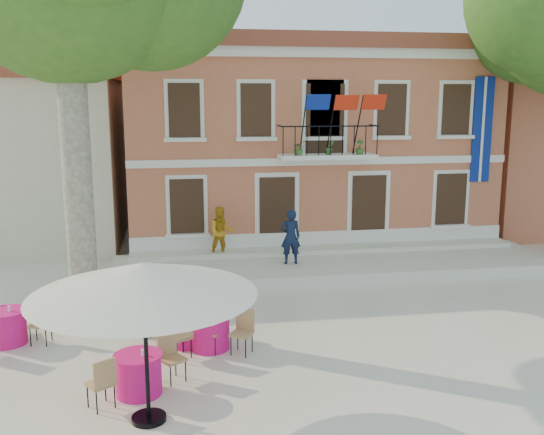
{
  "coord_description": "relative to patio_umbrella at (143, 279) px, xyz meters",
  "views": [
    {
      "loc": [
        -2.95,
        -13.77,
        5.33
      ],
      "look_at": [
        -0.17,
        3.5,
        1.92
      ],
      "focal_mm": 40.0,
      "sensor_mm": 36.0,
      "label": 1
    }
  ],
  "objects": [
    {
      "name": "terrace",
      "position": [
        5.51,
        8.57,
        -2.33
      ],
      "size": [
        14.0,
        3.4,
        0.3
      ],
      "primitive_type": "cube",
      "color": "silver",
      "rests_on": "ground"
    },
    {
      "name": "cafe_table_3",
      "position": [
        -3.22,
        3.84,
        -2.05
      ],
      "size": [
        1.75,
        1.85,
        0.95
      ],
      "color": "#EA1687",
      "rests_on": "ground"
    },
    {
      "name": "main_building",
      "position": [
        5.51,
        14.15,
        1.3
      ],
      "size": [
        13.5,
        9.59,
        7.5
      ],
      "color": "#C56C47",
      "rests_on": "ground"
    },
    {
      "name": "neighbor_west",
      "position": [
        -5.99,
        15.17,
        0.74
      ],
      "size": [
        9.4,
        9.4,
        6.4
      ],
      "color": "beige",
      "rests_on": "ground"
    },
    {
      "name": "pedestrian_orange",
      "position": [
        1.98,
        9.46,
        -1.35
      ],
      "size": [
        0.87,
        0.71,
        1.67
      ],
      "primitive_type": "imported",
      "rotation": [
        0.0,
        0.0,
        0.11
      ],
      "color": "orange",
      "rests_on": "terrace"
    },
    {
      "name": "cafe_table_0",
      "position": [
        -0.21,
        0.99,
        -2.06
      ],
      "size": [
        1.83,
        1.41,
        0.95
      ],
      "color": "#EA1687",
      "rests_on": "ground"
    },
    {
      "name": "cafe_table_4",
      "position": [
        0.7,
        3.19,
        -2.06
      ],
      "size": [
        1.72,
        1.58,
        0.95
      ],
      "color": "#EA1687",
      "rests_on": "ground"
    },
    {
      "name": "pedestrian_navy",
      "position": [
        4.03,
        8.35,
        -1.32
      ],
      "size": [
        0.63,
        0.42,
        1.72
      ],
      "primitive_type": "imported",
      "rotation": [
        0.0,
        0.0,
        3.16
      ],
      "color": "#0F1A34",
      "rests_on": "terrace"
    },
    {
      "name": "cafe_table_1",
      "position": [
        1.21,
        2.86,
        -2.05
      ],
      "size": [
        1.87,
        1.64,
        0.95
      ],
      "color": "#EA1687",
      "rests_on": "ground"
    },
    {
      "name": "patio_umbrella",
      "position": [
        0.0,
        0.0,
        0.0
      ],
      "size": [
        3.71,
        3.71,
        2.76
      ],
      "color": "black",
      "rests_on": "ground"
    },
    {
      "name": "ground",
      "position": [
        3.51,
        4.17,
        -2.48
      ],
      "size": [
        90.0,
        90.0,
        0.0
      ],
      "primitive_type": "plane",
      "color": "beige",
      "rests_on": "ground"
    }
  ]
}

